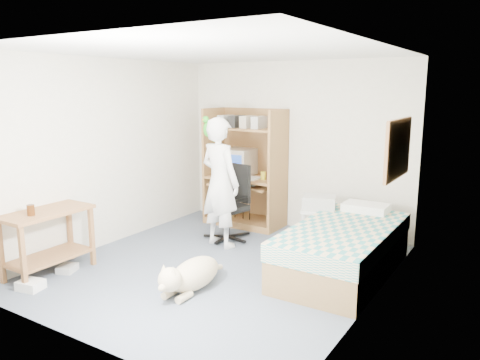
{
  "coord_description": "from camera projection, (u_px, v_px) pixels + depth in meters",
  "views": [
    {
      "loc": [
        3.02,
        -4.35,
        2.11
      ],
      "look_at": [
        0.16,
        0.19,
        1.05
      ],
      "focal_mm": 35.0,
      "sensor_mm": 36.0,
      "label": 1
    }
  ],
  "objects": [
    {
      "name": "floor",
      "position": [
        220.0,
        267.0,
        5.59
      ],
      "size": [
        4.0,
        4.0,
        0.0
      ],
      "primitive_type": "plane",
      "color": "#4D5568",
      "rests_on": "ground"
    },
    {
      "name": "wall_back",
      "position": [
        295.0,
        146.0,
        7.01
      ],
      "size": [
        3.6,
        0.02,
        2.5
      ],
      "primitive_type": "cube",
      "color": "beige",
      "rests_on": "floor"
    },
    {
      "name": "wall_right",
      "position": [
        376.0,
        180.0,
        4.41
      ],
      "size": [
        0.02,
        4.0,
        2.5
      ],
      "primitive_type": "cube",
      "color": "beige",
      "rests_on": "floor"
    },
    {
      "name": "wall_left",
      "position": [
        109.0,
        153.0,
        6.29
      ],
      "size": [
        0.02,
        4.0,
        2.5
      ],
      "primitive_type": "cube",
      "color": "beige",
      "rests_on": "floor"
    },
    {
      "name": "ceiling",
      "position": [
        218.0,
        51.0,
        5.11
      ],
      "size": [
        3.6,
        4.0,
        0.02
      ],
      "primitive_type": "cube",
      "color": "white",
      "rests_on": "wall_back"
    },
    {
      "name": "computer_hutch",
      "position": [
        246.0,
        172.0,
        7.24
      ],
      "size": [
        1.2,
        0.63,
        1.8
      ],
      "color": "brown",
      "rests_on": "floor"
    },
    {
      "name": "bed",
      "position": [
        343.0,
        249.0,
        5.37
      ],
      "size": [
        1.02,
        2.02,
        0.66
      ],
      "color": "brown",
      "rests_on": "floor"
    },
    {
      "name": "side_desk",
      "position": [
        48.0,
        232.0,
        5.31
      ],
      "size": [
        0.5,
        1.0,
        0.75
      ],
      "color": "brown",
      "rests_on": "floor"
    },
    {
      "name": "corkboard",
      "position": [
        398.0,
        149.0,
        5.13
      ],
      "size": [
        0.04,
        0.94,
        0.66
      ],
      "color": "#996D44",
      "rests_on": "wall_right"
    },
    {
      "name": "office_chair",
      "position": [
        230.0,
        213.0,
        6.59
      ],
      "size": [
        0.59,
        0.59,
        1.05
      ],
      "rotation": [
        0.0,
        0.0,
        -0.22
      ],
      "color": "black",
      "rests_on": "floor"
    },
    {
      "name": "person",
      "position": [
        220.0,
        183.0,
        6.22
      ],
      "size": [
        0.71,
        0.54,
        1.74
      ],
      "primitive_type": "imported",
      "rotation": [
        0.0,
        0.0,
        2.93
      ],
      "color": "white",
      "rests_on": "floor"
    },
    {
      "name": "parrot",
      "position": [
        208.0,
        128.0,
        6.2
      ],
      "size": [
        0.13,
        0.22,
        0.35
      ],
      "rotation": [
        0.0,
        0.0,
        -0.22
      ],
      "color": "#188813",
      "rests_on": "person"
    },
    {
      "name": "dog",
      "position": [
        191.0,
        275.0,
        4.92
      ],
      "size": [
        0.35,
        1.07,
        0.4
      ],
      "rotation": [
        0.0,
        0.0,
        0.01
      ],
      "color": "tan",
      "rests_on": "floor"
    },
    {
      "name": "printer_cart",
      "position": [
        318.0,
        223.0,
        6.18
      ],
      "size": [
        0.54,
        0.49,
        0.54
      ],
      "rotation": [
        0.0,
        0.0,
        0.33
      ],
      "color": "silver",
      "rests_on": "floor"
    },
    {
      "name": "printer",
      "position": [
        319.0,
        203.0,
        6.13
      ],
      "size": [
        0.5,
        0.44,
        0.18
      ],
      "primitive_type": "cube",
      "rotation": [
        0.0,
        0.0,
        0.33
      ],
      "color": "#A7A7A2",
      "rests_on": "printer_cart"
    },
    {
      "name": "crt_monitor",
      "position": [
        239.0,
        162.0,
        7.29
      ],
      "size": [
        0.45,
        0.47,
        0.41
      ],
      "rotation": [
        0.0,
        0.0,
        0.04
      ],
      "color": "beige",
      "rests_on": "computer_hutch"
    },
    {
      "name": "keyboard",
      "position": [
        241.0,
        184.0,
        7.14
      ],
      "size": [
        0.47,
        0.22,
        0.03
      ],
      "primitive_type": "cube",
      "rotation": [
        0.0,
        0.0,
        -0.13
      ],
      "color": "beige",
      "rests_on": "computer_hutch"
    },
    {
      "name": "pencil_cup",
      "position": [
        263.0,
        176.0,
        6.98
      ],
      "size": [
        0.08,
        0.08,
        0.12
      ],
      "primitive_type": "cylinder",
      "color": "yellow",
      "rests_on": "computer_hutch"
    },
    {
      "name": "drink_glass",
      "position": [
        31.0,
        210.0,
        5.05
      ],
      "size": [
        0.08,
        0.08,
        0.12
      ],
      "primitive_type": "cylinder",
      "color": "#3F1F0A",
      "rests_on": "side_desk"
    },
    {
      "name": "floor_box_a",
      "position": [
        31.0,
        285.0,
        4.96
      ],
      "size": [
        0.29,
        0.25,
        0.1
      ],
      "primitive_type": "cube",
      "rotation": [
        0.0,
        0.0,
        0.21
      ],
      "color": "white",
      "rests_on": "floor"
    },
    {
      "name": "floor_box_b",
      "position": [
        67.0,
        268.0,
        5.45
      ],
      "size": [
        0.25,
        0.27,
        0.08
      ],
      "primitive_type": "cube",
      "rotation": [
        0.0,
        0.0,
        0.38
      ],
      "color": "#A8A8A4",
      "rests_on": "floor"
    }
  ]
}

